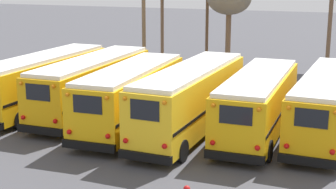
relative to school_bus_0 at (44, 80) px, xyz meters
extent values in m
plane|color=#424247|center=(7.81, -0.48, -1.70)|extent=(160.00, 160.00, 0.00)
cube|color=#EAAA0F|center=(0.00, 0.02, -0.07)|extent=(2.61, 10.32, 2.61)
cube|color=white|center=(0.00, 0.02, 1.34)|extent=(2.41, 9.90, 0.20)
cube|color=black|center=(-1.18, 0.05, -0.26)|extent=(0.28, 10.05, 0.14)
cube|color=black|center=(1.19, -0.01, -0.26)|extent=(0.28, 10.05, 0.14)
cylinder|color=black|center=(-0.99, 3.87, -1.23)|extent=(0.30, 0.93, 0.92)
cylinder|color=black|center=(1.19, 3.82, -1.23)|extent=(0.30, 0.93, 0.92)
cylinder|color=black|center=(1.00, -3.84, -1.23)|extent=(0.30, 0.93, 0.92)
cube|color=#E5A00C|center=(3.13, 0.10, -0.05)|extent=(2.39, 10.32, 2.58)
cube|color=white|center=(3.13, 0.10, 1.34)|extent=(2.20, 9.91, 0.20)
cube|color=black|center=(3.11, -5.10, -1.16)|extent=(2.41, 0.21, 0.36)
cube|color=black|center=(3.11, -5.08, 0.66)|extent=(1.30, 0.03, 0.77)
sphere|color=red|center=(2.22, -5.11, -0.63)|extent=(0.22, 0.22, 0.22)
sphere|color=orange|center=(2.22, -5.11, 1.02)|extent=(0.18, 0.18, 0.18)
sphere|color=red|center=(4.00, -5.11, -0.63)|extent=(0.22, 0.22, 0.22)
sphere|color=orange|center=(4.00, -5.11, 1.02)|extent=(0.18, 0.18, 0.18)
cube|color=black|center=(1.93, 0.10, -0.24)|extent=(0.05, 10.11, 0.14)
cube|color=black|center=(4.32, 0.09, -0.24)|extent=(0.05, 10.11, 0.14)
cylinder|color=black|center=(2.04, 3.96, -1.19)|extent=(0.28, 1.01, 1.01)
cylinder|color=black|center=(4.24, 3.95, -1.19)|extent=(0.28, 1.01, 1.01)
cylinder|color=black|center=(2.01, -3.76, -1.19)|extent=(0.28, 1.01, 1.01)
cylinder|color=black|center=(4.21, -3.77, -1.19)|extent=(0.28, 1.01, 1.01)
cube|color=#EAAA0F|center=(6.25, -1.54, -0.04)|extent=(2.73, 9.51, 2.58)
cube|color=white|center=(6.25, -1.54, 1.36)|extent=(2.52, 9.13, 0.20)
cube|color=black|center=(6.40, -6.30, -1.15)|extent=(2.50, 0.28, 0.36)
cube|color=black|center=(6.40, -6.27, 0.67)|extent=(1.34, 0.07, 0.78)
sphere|color=red|center=(5.48, -6.33, -0.62)|extent=(0.22, 0.22, 0.22)
sphere|color=orange|center=(5.48, -6.33, 1.04)|extent=(0.18, 0.18, 0.18)
sphere|color=red|center=(7.31, -6.28, -0.62)|extent=(0.22, 0.22, 0.22)
sphere|color=orange|center=(7.31, -6.28, 1.04)|extent=(0.18, 0.18, 0.18)
cube|color=black|center=(5.02, -1.58, -0.23)|extent=(0.31, 9.25, 0.14)
cube|color=black|center=(7.48, -1.50, -0.23)|extent=(0.31, 9.25, 0.14)
cylinder|color=black|center=(5.00, 1.85, -1.17)|extent=(0.31, 1.06, 1.05)
cylinder|color=black|center=(7.29, 1.92, -1.17)|extent=(0.31, 1.06, 1.05)
cylinder|color=black|center=(5.21, -4.99, -1.17)|extent=(0.31, 1.06, 1.05)
cylinder|color=black|center=(7.50, -4.92, -1.17)|extent=(0.31, 1.06, 1.05)
cube|color=yellow|center=(9.37, -1.33, 0.02)|extent=(2.75, 10.60, 2.75)
cube|color=white|center=(9.37, -1.33, 1.50)|extent=(2.55, 10.17, 0.20)
cube|color=black|center=(9.15, -6.62, -1.17)|extent=(2.35, 0.30, 0.36)
cube|color=black|center=(9.15, -6.60, 0.78)|extent=(1.27, 0.08, 0.82)
sphere|color=red|center=(8.29, -6.59, -0.60)|extent=(0.22, 0.22, 0.22)
sphere|color=orange|center=(8.29, -6.59, 1.18)|extent=(0.18, 0.18, 0.18)
sphere|color=red|center=(10.01, -6.67, -0.60)|extent=(0.22, 0.22, 0.22)
sphere|color=orange|center=(10.01, -6.67, 1.18)|extent=(0.18, 0.18, 0.18)
cube|color=black|center=(8.21, -1.28, -0.19)|extent=(0.46, 10.29, 0.14)
cube|color=black|center=(10.54, -1.38, -0.19)|extent=(0.46, 10.29, 0.14)
cylinder|color=black|center=(8.47, 2.67, -1.21)|extent=(0.32, 0.99, 0.98)
cylinder|color=black|center=(10.61, 2.58, -1.21)|extent=(0.32, 0.99, 0.98)
cylinder|color=black|center=(8.14, -5.24, -1.21)|extent=(0.32, 0.99, 0.98)
cylinder|color=black|center=(10.28, -5.33, -1.21)|extent=(0.32, 0.99, 0.98)
cube|color=#EAAA0F|center=(12.50, -0.46, -0.12)|extent=(2.48, 9.67, 2.48)
cube|color=white|center=(12.50, -0.46, 1.22)|extent=(2.29, 9.28, 0.20)
cube|color=black|center=(12.52, -5.33, -1.19)|extent=(2.49, 0.21, 0.36)
cube|color=black|center=(12.52, -5.31, 0.56)|extent=(1.34, 0.04, 0.75)
sphere|color=red|center=(11.60, -5.35, -0.68)|extent=(0.22, 0.22, 0.22)
sphere|color=orange|center=(11.60, -5.35, 0.90)|extent=(0.18, 0.18, 0.18)
sphere|color=red|center=(13.44, -5.34, -0.68)|extent=(0.22, 0.22, 0.22)
sphere|color=orange|center=(13.44, -5.34, 0.90)|extent=(0.18, 0.18, 0.18)
cube|color=black|center=(11.27, -0.47, -0.31)|extent=(0.06, 9.47, 0.14)
cube|color=black|center=(13.73, -0.46, -0.31)|extent=(0.06, 9.47, 0.14)
cylinder|color=black|center=(11.34, 3.06, -1.22)|extent=(0.28, 0.94, 0.94)
cylinder|color=black|center=(13.63, 3.07, -1.22)|extent=(0.28, 0.94, 0.94)
cylinder|color=black|center=(11.37, -4.00, -1.22)|extent=(0.28, 0.94, 0.94)
cylinder|color=black|center=(13.66, -3.99, -1.22)|extent=(0.28, 0.94, 0.94)
cube|color=#E5A00C|center=(15.62, 0.54, -0.12)|extent=(2.87, 10.55, 2.50)
cube|color=white|center=(15.62, 0.54, 1.23)|extent=(2.66, 10.12, 0.20)
cube|color=black|center=(15.36, -4.72, -1.19)|extent=(2.40, 0.32, 0.36)
cube|color=black|center=(15.36, -4.69, 0.56)|extent=(1.29, 0.09, 0.75)
sphere|color=red|center=(14.48, -4.68, -0.69)|extent=(0.22, 0.22, 0.22)
sphere|color=orange|center=(14.48, -4.68, 0.91)|extent=(0.18, 0.18, 0.18)
sphere|color=red|center=(16.24, -4.77, -0.69)|extent=(0.22, 0.22, 0.22)
sphere|color=orange|center=(16.24, -4.77, 0.91)|extent=(0.18, 0.18, 0.18)
cube|color=black|center=(14.44, 0.60, -0.31)|extent=(0.53, 10.22, 0.14)
cylinder|color=black|center=(14.73, 4.51, -1.24)|extent=(0.33, 0.93, 0.92)
cylinder|color=black|center=(14.34, -3.32, -1.24)|extent=(0.33, 0.93, 0.92)
cylinder|color=brown|center=(1.68, 10.67, 2.75)|extent=(0.29, 0.29, 8.88)
cylinder|color=brown|center=(7.41, 13.57, 0.77)|extent=(0.40, 0.40, 4.93)
cylinder|color=brown|center=(5.00, 16.03, 1.45)|extent=(0.25, 0.25, 6.30)
cylinder|color=brown|center=(0.74, 16.85, 1.50)|extent=(0.28, 0.28, 6.39)
cylinder|color=brown|center=(14.43, 19.13, 1.63)|extent=(0.33, 0.33, 6.65)
sphere|color=#B21414|center=(12.01, -9.83, -0.78)|extent=(0.23, 0.23, 0.23)
camera|label=1|loc=(16.94, -24.58, 6.14)|focal=55.00mm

